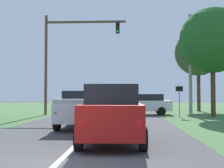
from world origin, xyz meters
name	(u,v)px	position (x,y,z in m)	size (l,w,h in m)	color
ground_plane	(96,125)	(0.00, 9.27, 0.00)	(120.00, 120.00, 0.00)	#424244
red_suv_near	(112,113)	(1.19, 3.12, 1.05)	(2.24, 4.50, 2.01)	#9E1411
pickup_truck_lead	(83,108)	(-0.52, 7.97, 0.97)	(2.30, 5.34, 1.87)	silver
traffic_light	(65,50)	(-3.43, 17.12, 5.47)	(6.86, 0.40, 8.43)	brown
keep_moving_sign	(179,96)	(5.69, 15.07, 1.59)	(0.60, 0.09, 2.48)	gray
oak_tree_right	(212,40)	(8.36, 15.62, 5.89)	(5.08, 5.08, 8.45)	#4C351E
crossing_suv_far	(144,104)	(3.18, 17.86, 0.92)	(4.73, 2.05, 1.75)	silver
utility_pole_right	(190,64)	(7.00, 17.22, 4.20)	(0.28, 0.28, 8.39)	#9E998E
extra_tree_1	(198,53)	(9.19, 23.39, 6.08)	(4.85, 4.85, 8.52)	#4C351E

